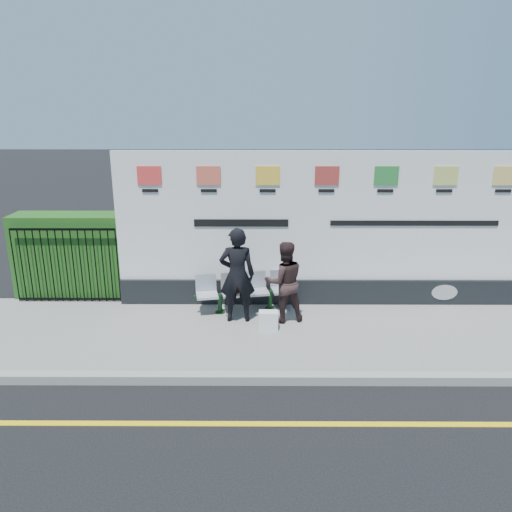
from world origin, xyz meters
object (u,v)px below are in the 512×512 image
at_px(billboard, 324,240).
at_px(woman_right, 284,282).
at_px(bench, 245,301).
at_px(woman_left, 237,275).

xyz_separation_m(billboard, woman_right, (-0.80, -0.88, -0.55)).
bearing_deg(woman_right, bench, -42.92).
bearing_deg(woman_right, woman_left, -12.12).
relative_size(bench, woman_left, 1.06).
bearing_deg(bench, billboard, 6.42).
bearing_deg(woman_left, bench, -109.44).
distance_m(bench, woman_right, 1.00).
relative_size(bench, woman_right, 1.24).
height_order(billboard, woman_left, billboard).
height_order(bench, woman_left, woman_left).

